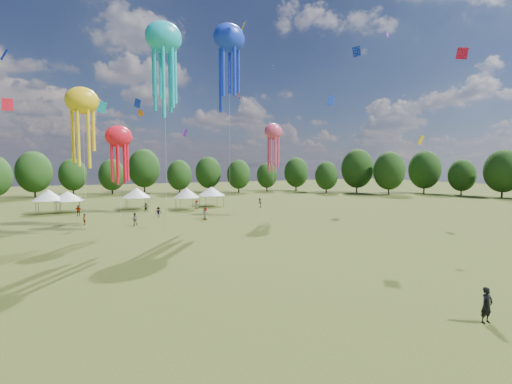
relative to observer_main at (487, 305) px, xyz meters
name	(u,v)px	position (x,y,z in m)	size (l,w,h in m)	color
ground	(344,331)	(-7.49, 2.59, -0.97)	(300.00, 300.00, 0.00)	#384416
observer_main	(487,305)	(0.00, 0.00, 0.00)	(0.71, 0.46, 1.94)	black
spectator_near	(134,219)	(-13.12, 40.10, -0.10)	(0.85, 0.66, 1.74)	gray
spectators_far	(174,209)	(-5.39, 49.49, -0.10)	(33.36, 15.17, 1.89)	gray
festival_tents	(135,193)	(-10.81, 58.19, 2.13)	(34.36, 10.41, 4.23)	#47474C
show_kites	(158,77)	(-9.48, 40.19, 19.72)	(42.49, 12.33, 31.82)	yellow
small_kites	(166,17)	(-7.56, 42.76, 29.16)	(76.34, 51.84, 41.64)	yellow
treeline	(127,174)	(-11.36, 65.10, 5.57)	(201.57, 95.24, 13.43)	#38281C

